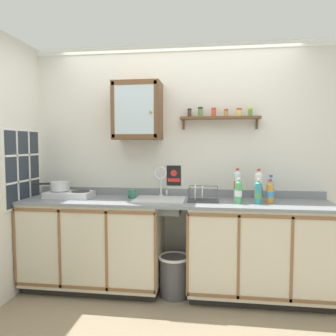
% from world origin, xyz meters
% --- Properties ---
extents(floor, '(6.10, 6.10, 0.00)m').
position_xyz_m(floor, '(0.00, 0.00, 0.00)').
color(floor, gray).
rests_on(floor, ground).
extents(back_wall, '(3.70, 0.07, 2.54)m').
position_xyz_m(back_wall, '(0.00, 0.67, 1.28)').
color(back_wall, silver).
rests_on(back_wall, ground).
extents(lower_cabinet_run, '(1.42, 0.59, 0.91)m').
position_xyz_m(lower_cabinet_run, '(-0.83, 0.36, 0.46)').
color(lower_cabinet_run, black).
rests_on(lower_cabinet_run, ground).
extents(lower_cabinet_run_right, '(1.39, 0.59, 0.91)m').
position_xyz_m(lower_cabinet_run_right, '(0.85, 0.36, 0.46)').
color(lower_cabinet_run_right, black).
rests_on(lower_cabinet_run_right, ground).
extents(countertop, '(3.06, 0.61, 0.03)m').
position_xyz_m(countertop, '(0.00, 0.36, 0.93)').
color(countertop, gray).
rests_on(countertop, lower_cabinet_run).
extents(backsplash, '(3.06, 0.02, 0.08)m').
position_xyz_m(backsplash, '(0.00, 0.64, 0.98)').
color(backsplash, gray).
rests_on(backsplash, countertop).
extents(sink, '(0.51, 0.46, 0.45)m').
position_xyz_m(sink, '(-0.14, 0.40, 0.92)').
color(sink, silver).
rests_on(sink, countertop).
extents(hot_plate_stove, '(0.48, 0.27, 0.07)m').
position_xyz_m(hot_plate_stove, '(-1.10, 0.39, 0.97)').
color(hot_plate_stove, silver).
rests_on(hot_plate_stove, countertop).
extents(saucepan, '(0.38, 0.20, 0.09)m').
position_xyz_m(saucepan, '(-1.22, 0.41, 1.06)').
color(saucepan, silver).
rests_on(saucepan, hot_plate_stove).
extents(bottle_juice_amber_0, '(0.07, 0.07, 0.23)m').
position_xyz_m(bottle_juice_amber_0, '(0.92, 0.34, 1.04)').
color(bottle_juice_amber_0, gold).
rests_on(bottle_juice_amber_0, countertop).
extents(bottle_detergent_teal_1, '(0.07, 0.07, 0.24)m').
position_xyz_m(bottle_detergent_teal_1, '(0.81, 0.29, 1.05)').
color(bottle_detergent_teal_1, teal).
rests_on(bottle_detergent_teal_1, countertop).
extents(bottle_water_clear_2, '(0.07, 0.07, 0.32)m').
position_xyz_m(bottle_water_clear_2, '(0.63, 0.45, 1.09)').
color(bottle_water_clear_2, silver).
rests_on(bottle_water_clear_2, countertop).
extents(bottle_soda_green_3, '(0.07, 0.07, 0.25)m').
position_xyz_m(bottle_soda_green_3, '(0.63, 0.29, 1.05)').
color(bottle_soda_green_3, '#4CB266').
rests_on(bottle_soda_green_3, countertop).
extents(bottle_opaque_white_4, '(0.08, 0.08, 0.32)m').
position_xyz_m(bottle_opaque_white_4, '(0.83, 0.42, 1.08)').
color(bottle_opaque_white_4, white).
rests_on(bottle_opaque_white_4, countertop).
extents(bottle_water_blue_5, '(0.07, 0.07, 0.26)m').
position_xyz_m(bottle_water_blue_5, '(0.95, 0.46, 1.06)').
color(bottle_water_blue_5, '#8CB7E0').
rests_on(bottle_water_blue_5, countertop).
extents(dish_rack, '(0.30, 0.22, 0.17)m').
position_xyz_m(dish_rack, '(0.28, 0.36, 0.98)').
color(dish_rack, '#333338').
rests_on(dish_rack, countertop).
extents(mug, '(0.09, 0.13, 0.09)m').
position_xyz_m(mug, '(-0.44, 0.44, 0.99)').
color(mug, '#337259').
rests_on(mug, countertop).
extents(wall_cabinet, '(0.48, 0.34, 0.59)m').
position_xyz_m(wall_cabinet, '(-0.39, 0.49, 1.84)').
color(wall_cabinet, brown).
extents(spice_shelf, '(0.81, 0.14, 0.22)m').
position_xyz_m(spice_shelf, '(0.45, 0.58, 1.78)').
color(spice_shelf, brown).
extents(warning_sign, '(0.15, 0.01, 0.22)m').
position_xyz_m(warning_sign, '(-0.03, 0.65, 1.16)').
color(warning_sign, black).
extents(window, '(0.03, 0.64, 0.79)m').
position_xyz_m(window, '(-1.54, 0.27, 1.26)').
color(window, '#262D38').
extents(trash_bin, '(0.32, 0.32, 0.41)m').
position_xyz_m(trash_bin, '(0.02, 0.29, 0.21)').
color(trash_bin, '#4C4C51').
rests_on(trash_bin, ground).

